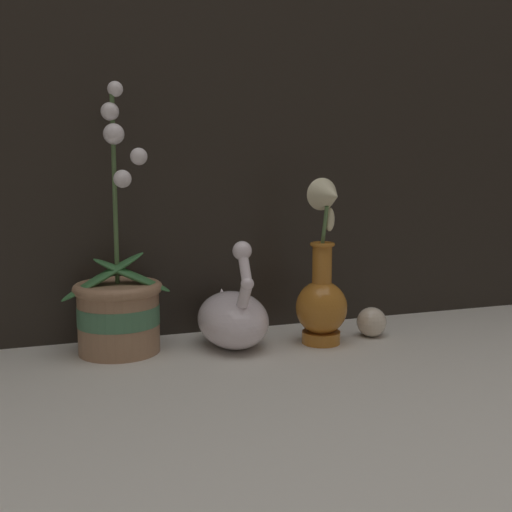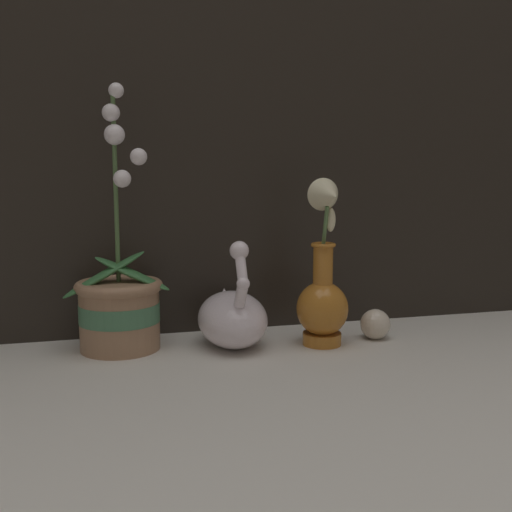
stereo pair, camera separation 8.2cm
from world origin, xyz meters
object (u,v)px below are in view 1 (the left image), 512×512
at_px(orchid_potted_plant, 119,305).
at_px(blue_vase, 323,288).
at_px(swan_figurine, 232,317).
at_px(glass_sphere, 372,322).

relative_size(orchid_potted_plant, blue_vase, 1.53).
xyz_separation_m(swan_figurine, blue_vase, (0.17, -0.04, 0.05)).
xyz_separation_m(swan_figurine, glass_sphere, (0.28, -0.02, -0.03)).
distance_m(orchid_potted_plant, blue_vase, 0.38).
distance_m(blue_vase, glass_sphere, 0.14).
height_order(orchid_potted_plant, swan_figurine, orchid_potted_plant).
relative_size(orchid_potted_plant, swan_figurine, 2.32).
bearing_deg(swan_figurine, glass_sphere, -4.89).
xyz_separation_m(orchid_potted_plant, glass_sphere, (0.48, -0.06, -0.06)).
bearing_deg(blue_vase, glass_sphere, 7.09).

